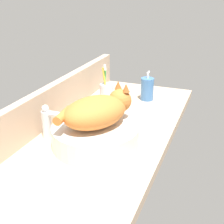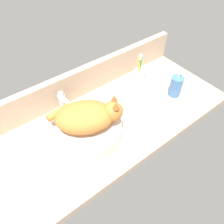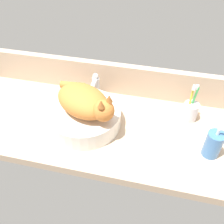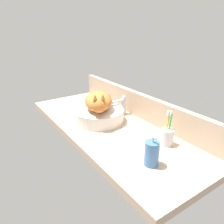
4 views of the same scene
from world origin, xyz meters
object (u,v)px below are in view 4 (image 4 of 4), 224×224
object	(u,v)px
sink_basin	(99,115)
cat	(99,101)
faucet	(123,104)
soap_dispenser	(152,153)
toothbrush_cup	(167,136)

from	to	relation	value
sink_basin	cat	size ratio (longest dim) A/B	1.06
cat	faucet	xyz separation A→B (cm)	(-1.66, 19.94, -6.56)
cat	faucet	distance (cm)	21.05
sink_basin	cat	bearing A→B (deg)	-25.52
soap_dispenser	sink_basin	bearing A→B (deg)	174.74
sink_basin	faucet	distance (cm)	19.62
toothbrush_cup	soap_dispenser	bearing A→B (deg)	-66.08
faucet	toothbrush_cup	world-z (taller)	toothbrush_cup
faucet	toothbrush_cup	bearing A→B (deg)	-6.53
cat	soap_dispenser	bearing A→B (deg)	-4.75
sink_basin	toothbrush_cup	bearing A→B (deg)	17.27
cat	toothbrush_cup	world-z (taller)	cat
soap_dispenser	toothbrush_cup	bearing A→B (deg)	113.92
soap_dispenser	toothbrush_cup	world-z (taller)	toothbrush_cup
soap_dispenser	toothbrush_cup	xyz separation A→B (cm)	(-8.45, 19.06, -1.07)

